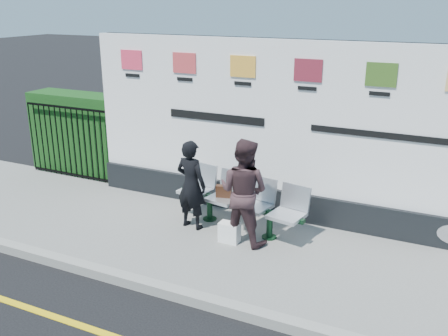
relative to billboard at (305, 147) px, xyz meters
name	(u,v)px	position (x,y,z in m)	size (l,w,h in m)	color
pavement	(244,250)	(-0.50, -1.35, -1.36)	(14.00, 3.00, 0.12)	gray
kerb	(198,299)	(-0.50, -2.85, -1.35)	(14.00, 0.18, 0.14)	gray
billboard	(305,147)	(0.00, 0.00, 0.00)	(8.00, 0.30, 3.00)	black
hedge	(83,133)	(-5.08, 0.45, -0.45)	(2.35, 0.70, 1.70)	#154315
railing	(69,142)	(-5.08, 0.00, -0.53)	(2.05, 0.06, 1.54)	black
bench	(238,215)	(-0.84, -0.80, -1.06)	(2.27, 0.59, 0.49)	silver
woman_left	(191,185)	(-1.56, -1.08, -0.56)	(0.54, 0.36, 1.49)	black
woman_right	(244,192)	(-0.59, -1.19, -0.47)	(0.81, 0.63, 1.66)	#3C272A
handbag_brown	(224,191)	(-1.13, -0.75, -0.71)	(0.25, 0.11, 0.20)	#331A0E
carrier_bag_white	(229,232)	(-0.77, -1.30, -1.14)	(0.32, 0.19, 0.32)	white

